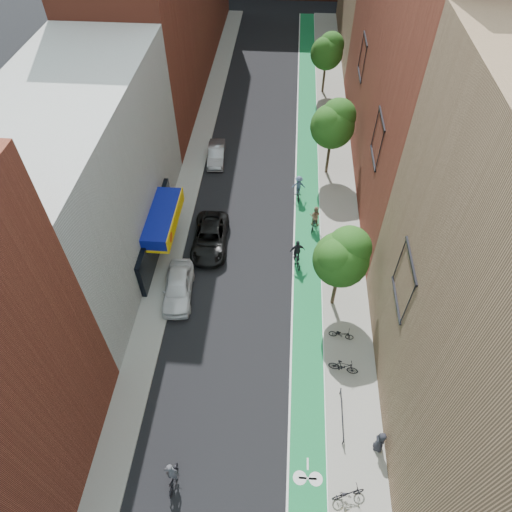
% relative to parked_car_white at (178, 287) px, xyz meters
% --- Properties ---
extents(ground, '(160.00, 160.00, 0.00)m').
position_rel_parked_car_white_xyz_m(ground, '(4.60, -10.00, -0.78)').
color(ground, black).
rests_on(ground, ground).
extents(bike_lane, '(2.00, 68.00, 0.01)m').
position_rel_parked_car_white_xyz_m(bike_lane, '(8.60, 16.00, -0.78)').
color(bike_lane, '#12692D').
rests_on(bike_lane, ground).
extents(sidewalk_left, '(2.00, 68.00, 0.15)m').
position_rel_parked_car_white_xyz_m(sidewalk_left, '(-1.40, 16.00, -0.71)').
color(sidewalk_left, gray).
rests_on(sidewalk_left, ground).
extents(sidewalk_right, '(3.00, 68.00, 0.15)m').
position_rel_parked_car_white_xyz_m(sidewalk_right, '(11.10, 16.00, -0.71)').
color(sidewalk_right, gray).
rests_on(sidewalk_right, ground).
extents(building_left_white, '(8.00, 20.00, 12.00)m').
position_rel_parked_car_white_xyz_m(building_left_white, '(-6.40, 4.00, 5.22)').
color(building_left_white, silver).
rests_on(building_left_white, ground).
extents(building_right_mid_red, '(8.00, 28.00, 22.00)m').
position_rel_parked_car_white_xyz_m(building_right_mid_red, '(16.60, 16.00, 10.22)').
color(building_right_mid_red, maroon).
rests_on(building_right_mid_red, ground).
extents(tree_near, '(3.40, 3.36, 6.42)m').
position_rel_parked_car_white_xyz_m(tree_near, '(10.25, 0.02, 3.87)').
color(tree_near, '#332619').
rests_on(tree_near, ground).
extents(tree_mid, '(3.55, 3.53, 6.74)m').
position_rel_parked_car_white_xyz_m(tree_mid, '(10.25, 14.02, 4.11)').
color(tree_mid, '#332619').
rests_on(tree_mid, ground).
extents(tree_far, '(3.30, 3.25, 6.21)m').
position_rel_parked_car_white_xyz_m(tree_far, '(10.25, 28.02, 3.72)').
color(tree_far, '#332619').
rests_on(tree_far, ground).
extents(parked_car_white, '(2.22, 4.73, 1.56)m').
position_rel_parked_car_white_xyz_m(parked_car_white, '(0.00, 0.00, 0.00)').
color(parked_car_white, white).
rests_on(parked_car_white, ground).
extents(parked_car_black, '(2.66, 5.41, 1.48)m').
position_rel_parked_car_white_xyz_m(parked_car_black, '(1.45, 4.72, -0.04)').
color(parked_car_black, black).
rests_on(parked_car_black, ground).
extents(parked_car_silver, '(1.67, 4.11, 1.33)m').
position_rel_parked_car_white_xyz_m(parked_car_silver, '(0.52, 15.16, -0.12)').
color(parked_car_silver, gray).
rests_on(parked_car_silver, ground).
extents(cyclist_lead, '(0.63, 1.62, 2.05)m').
position_rel_parked_car_white_xyz_m(cyclist_lead, '(1.93, -11.61, -0.08)').
color(cyclist_lead, black).
rests_on(cyclist_lead, ground).
extents(cyclist_lane_near, '(0.96, 1.75, 2.06)m').
position_rel_parked_car_white_xyz_m(cyclist_lane_near, '(9.06, 7.11, 0.09)').
color(cyclist_lane_near, black).
rests_on(cyclist_lane_near, ground).
extents(cyclist_lane_mid, '(1.12, 1.92, 2.14)m').
position_rel_parked_car_white_xyz_m(cyclist_lane_mid, '(7.80, 3.41, 0.02)').
color(cyclist_lane_mid, black).
rests_on(cyclist_lane_mid, ground).
extents(cyclist_lane_far, '(1.13, 1.86, 2.02)m').
position_rel_parked_car_white_xyz_m(cyclist_lane_far, '(7.80, 10.65, 0.10)').
color(cyclist_lane_far, black).
rests_on(cyclist_lane_far, ground).
extents(parked_bike_near, '(1.75, 1.08, 0.87)m').
position_rel_parked_car_white_xyz_m(parked_bike_near, '(10.49, -11.70, -0.20)').
color(parked_bike_near, black).
rests_on(parked_bike_near, sidewalk_right).
extents(parked_bike_mid, '(1.81, 0.84, 1.05)m').
position_rel_parked_car_white_xyz_m(parked_bike_mid, '(10.62, -4.99, -0.11)').
color(parked_bike_mid, black).
rests_on(parked_bike_mid, sidewalk_right).
extents(parked_bike_far, '(1.60, 0.77, 0.81)m').
position_rel_parked_car_white_xyz_m(parked_bike_far, '(10.62, -2.70, -0.23)').
color(parked_bike_far, black).
rests_on(parked_bike_far, sidewalk_right).
extents(pedestrian, '(0.59, 0.84, 1.61)m').
position_rel_parked_car_white_xyz_m(pedestrian, '(12.20, -9.25, 0.17)').
color(pedestrian, '#21222A').
rests_on(pedestrian, sidewalk_right).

